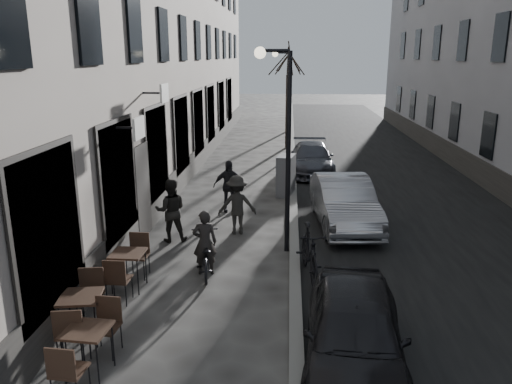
# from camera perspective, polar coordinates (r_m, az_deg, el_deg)

# --- Properties ---
(road) EXTENTS (7.30, 60.00, 0.00)m
(road) POSITION_cam_1_polar(r_m,az_deg,el_deg) (22.95, 13.37, 2.64)
(road) COLOR black
(road) RESTS_ON ground
(kerb) EXTENTS (0.25, 60.00, 0.12)m
(kerb) POSITION_cam_1_polar(r_m,az_deg,el_deg) (22.61, 4.21, 2.99)
(kerb) COLOR slate
(kerb) RESTS_ON ground
(streetlamp_near) EXTENTS (0.90, 0.28, 5.09)m
(streetlamp_near) POSITION_cam_1_polar(r_m,az_deg,el_deg) (12.22, 2.94, 7.18)
(streetlamp_near) COLOR black
(streetlamp_near) RESTS_ON ground
(streetlamp_far) EXTENTS (0.90, 0.28, 5.09)m
(streetlamp_far) POSITION_cam_1_polar(r_m,az_deg,el_deg) (24.15, 3.44, 11.23)
(streetlamp_far) COLOR black
(streetlamp_far) RESTS_ON ground
(tree_near) EXTENTS (2.40, 2.40, 5.70)m
(tree_near) POSITION_cam_1_polar(r_m,az_deg,el_deg) (27.09, 3.70, 14.86)
(tree_near) COLOR black
(tree_near) RESTS_ON ground
(tree_far) EXTENTS (2.40, 2.40, 5.70)m
(tree_far) POSITION_cam_1_polar(r_m,az_deg,el_deg) (33.09, 3.75, 14.95)
(tree_far) COLOR black
(tree_far) RESTS_ON ground
(bistro_set_a) EXTENTS (0.71, 1.66, 0.96)m
(bistro_set_a) POSITION_cam_1_polar(r_m,az_deg,el_deg) (8.57, -18.62, -16.44)
(bistro_set_a) COLOR #301F15
(bistro_set_a) RESTS_ON ground
(bistro_set_b) EXTENTS (0.79, 1.75, 1.01)m
(bistro_set_b) POSITION_cam_1_polar(r_m,az_deg,el_deg) (9.53, -19.28, -12.91)
(bistro_set_b) COLOR #301F15
(bistro_set_b) RESTS_ON ground
(bistro_set_c) EXTENTS (0.70, 1.68, 0.99)m
(bistro_set_c) POSITION_cam_1_polar(r_m,az_deg,el_deg) (11.17, -14.35, -8.26)
(bistro_set_c) COLOR #301F15
(bistro_set_c) RESTS_ON ground
(sign_board) EXTENTS (0.43, 0.62, 1.01)m
(sign_board) POSITION_cam_1_polar(r_m,az_deg,el_deg) (8.48, -26.67, -18.40)
(sign_board) COLOR black
(sign_board) RESTS_ON ground
(utility_cabinet) EXTENTS (0.71, 1.06, 1.46)m
(utility_cabinet) POSITION_cam_1_polar(r_m,az_deg,el_deg) (17.91, 3.44, 1.90)
(utility_cabinet) COLOR slate
(utility_cabinet) RESTS_ON ground
(bicycle) EXTENTS (0.91, 1.86, 0.93)m
(bicycle) POSITION_cam_1_polar(r_m,az_deg,el_deg) (11.62, -5.83, -7.11)
(bicycle) COLOR black
(bicycle) RESTS_ON ground
(cyclist_rider) EXTENTS (0.61, 0.45, 1.53)m
(cyclist_rider) POSITION_cam_1_polar(r_m,az_deg,el_deg) (11.51, -5.87, -5.75)
(cyclist_rider) COLOR black
(cyclist_rider) RESTS_ON ground
(pedestrian_near) EXTENTS (0.95, 0.81, 1.73)m
(pedestrian_near) POSITION_cam_1_polar(r_m,az_deg,el_deg) (13.62, -9.71, -2.08)
(pedestrian_near) COLOR black
(pedestrian_near) RESTS_ON ground
(pedestrian_mid) EXTENTS (1.18, 0.82, 1.68)m
(pedestrian_mid) POSITION_cam_1_polar(r_m,az_deg,el_deg) (14.00, -2.17, -1.48)
(pedestrian_mid) COLOR #262421
(pedestrian_mid) RESTS_ON ground
(pedestrian_far) EXTENTS (1.03, 0.53, 1.68)m
(pedestrian_far) POSITION_cam_1_polar(r_m,az_deg,el_deg) (16.01, -3.14, 0.68)
(pedestrian_far) COLOR black
(pedestrian_far) RESTS_ON ground
(car_near) EXTENTS (1.92, 4.05, 1.34)m
(car_near) POSITION_cam_1_polar(r_m,az_deg,el_deg) (8.33, 11.20, -15.46)
(car_near) COLOR black
(car_near) RESTS_ON ground
(car_mid) EXTENTS (1.90, 4.49, 1.44)m
(car_mid) POSITION_cam_1_polar(r_m,az_deg,el_deg) (14.92, 10.02, -1.12)
(car_mid) COLOR #9EA0A7
(car_mid) RESTS_ON ground
(car_far) EXTENTS (1.83, 4.34, 1.25)m
(car_far) POSITION_cam_1_polar(r_m,az_deg,el_deg) (21.54, 6.38, 3.84)
(car_far) COLOR #3E4049
(car_far) RESTS_ON ground
(moped) EXTENTS (0.81, 2.04, 1.19)m
(moped) POSITION_cam_1_polar(r_m,az_deg,el_deg) (11.40, 6.12, -6.87)
(moped) COLOR black
(moped) RESTS_ON ground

